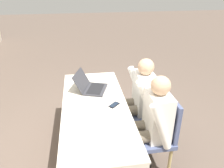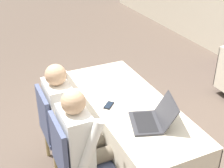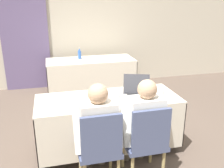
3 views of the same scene
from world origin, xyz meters
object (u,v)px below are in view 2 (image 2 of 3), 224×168
(cell_phone, at_px, (109,105))
(person_checkered_shirt, at_px, (67,110))
(chair_near_left, at_px, (58,126))
(person_white_shirt, at_px, (85,140))
(laptop, at_px, (152,119))
(chair_near_right, at_px, (74,158))

(cell_phone, xyz_separation_m, person_checkered_shirt, (-0.22, -0.35, -0.09))
(cell_phone, relative_size, person_checkered_shirt, 0.12)
(cell_phone, height_order, person_checkered_shirt, person_checkered_shirt)
(chair_near_left, distance_m, person_white_shirt, 0.54)
(laptop, height_order, person_white_shirt, person_white_shirt)
(chair_near_right, height_order, person_checkered_shirt, person_checkered_shirt)
(person_checkered_shirt, bearing_deg, laptop, -137.59)
(laptop, xyz_separation_m, person_checkered_shirt, (-0.63, -0.58, -0.13))
(person_white_shirt, bearing_deg, laptop, -102.37)
(person_white_shirt, bearing_deg, cell_phone, -51.07)
(laptop, bearing_deg, cell_phone, -133.00)
(chair_near_right, bearing_deg, person_checkered_shirt, -11.51)
(chair_near_right, bearing_deg, chair_near_left, 0.00)
(cell_phone, height_order, chair_near_right, chair_near_right)
(person_checkered_shirt, xyz_separation_m, person_white_shirt, (0.50, 0.00, 0.00))
(cell_phone, height_order, person_white_shirt, person_white_shirt)
(person_white_shirt, bearing_deg, chair_near_left, 11.51)
(chair_near_left, bearing_deg, cell_phone, -115.67)
(laptop, relative_size, person_white_shirt, 0.39)
(chair_near_left, height_order, chair_near_right, same)
(chair_near_left, bearing_deg, person_white_shirt, -168.49)
(cell_phone, distance_m, person_white_shirt, 0.46)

